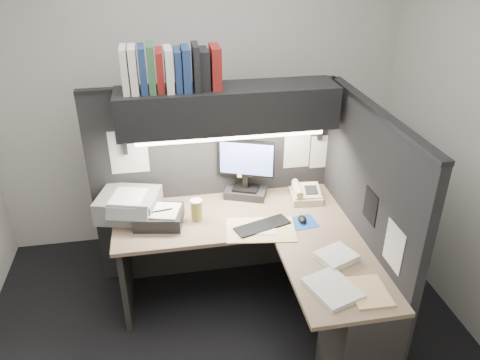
{
  "coord_description": "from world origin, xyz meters",
  "views": [
    {
      "loc": [
        -0.35,
        -2.36,
        2.59
      ],
      "look_at": [
        0.17,
        0.51,
        1.04
      ],
      "focal_mm": 35.0,
      "sensor_mm": 36.0,
      "label": 1
    }
  ],
  "objects_px": {
    "printer": "(129,205)",
    "overhead_shelf": "(228,108)",
    "keyboard": "(262,226)",
    "telephone": "(306,194)",
    "coffee_cup": "(197,211)",
    "notebook_stack": "(159,217)",
    "monitor": "(246,175)",
    "desk": "(290,289)"
  },
  "relations": [
    {
      "from": "printer",
      "to": "overhead_shelf",
      "type": "bearing_deg",
      "value": 19.61
    },
    {
      "from": "keyboard",
      "to": "telephone",
      "type": "bearing_deg",
      "value": 19.65
    },
    {
      "from": "coffee_cup",
      "to": "keyboard",
      "type": "bearing_deg",
      "value": -22.65
    },
    {
      "from": "keyboard",
      "to": "coffee_cup",
      "type": "bearing_deg",
      "value": 139.32
    },
    {
      "from": "overhead_shelf",
      "to": "printer",
      "type": "relative_size",
      "value": 3.65
    },
    {
      "from": "coffee_cup",
      "to": "printer",
      "type": "xyz_separation_m",
      "value": [
        -0.48,
        0.16,
        0.01
      ]
    },
    {
      "from": "telephone",
      "to": "printer",
      "type": "distance_m",
      "value": 1.36
    },
    {
      "from": "telephone",
      "to": "notebook_stack",
      "type": "height_order",
      "value": "notebook_stack"
    },
    {
      "from": "telephone",
      "to": "printer",
      "type": "bearing_deg",
      "value": -174.9
    },
    {
      "from": "overhead_shelf",
      "to": "notebook_stack",
      "type": "distance_m",
      "value": 0.92
    },
    {
      "from": "telephone",
      "to": "coffee_cup",
      "type": "bearing_deg",
      "value": -165.13
    },
    {
      "from": "monitor",
      "to": "printer",
      "type": "relative_size",
      "value": 1.13
    },
    {
      "from": "overhead_shelf",
      "to": "keyboard",
      "type": "distance_m",
      "value": 0.88
    },
    {
      "from": "printer",
      "to": "monitor",
      "type": "bearing_deg",
      "value": 23.15
    },
    {
      "from": "desk",
      "to": "coffee_cup",
      "type": "relative_size",
      "value": 11.15
    },
    {
      "from": "monitor",
      "to": "coffee_cup",
      "type": "height_order",
      "value": "monitor"
    },
    {
      "from": "coffee_cup",
      "to": "notebook_stack",
      "type": "distance_m",
      "value": 0.27
    },
    {
      "from": "desk",
      "to": "coffee_cup",
      "type": "height_order",
      "value": "coffee_cup"
    },
    {
      "from": "monitor",
      "to": "printer",
      "type": "height_order",
      "value": "monitor"
    },
    {
      "from": "monitor",
      "to": "keyboard",
      "type": "xyz_separation_m",
      "value": [
        0.03,
        -0.46,
        -0.18
      ]
    },
    {
      "from": "keyboard",
      "to": "notebook_stack",
      "type": "xyz_separation_m",
      "value": [
        -0.72,
        0.19,
        0.04
      ]
    },
    {
      "from": "desk",
      "to": "notebook_stack",
      "type": "height_order",
      "value": "notebook_stack"
    },
    {
      "from": "keyboard",
      "to": "printer",
      "type": "height_order",
      "value": "printer"
    },
    {
      "from": "keyboard",
      "to": "telephone",
      "type": "xyz_separation_m",
      "value": [
        0.42,
        0.33,
        0.04
      ]
    },
    {
      "from": "desk",
      "to": "printer",
      "type": "bearing_deg",
      "value": 146.49
    },
    {
      "from": "monitor",
      "to": "notebook_stack",
      "type": "distance_m",
      "value": 0.75
    },
    {
      "from": "telephone",
      "to": "printer",
      "type": "relative_size",
      "value": 0.56
    },
    {
      "from": "desk",
      "to": "overhead_shelf",
      "type": "distance_m",
      "value": 1.33
    },
    {
      "from": "desk",
      "to": "coffee_cup",
      "type": "distance_m",
      "value": 0.87
    },
    {
      "from": "printer",
      "to": "notebook_stack",
      "type": "height_order",
      "value": "printer"
    },
    {
      "from": "keyboard",
      "to": "telephone",
      "type": "distance_m",
      "value": 0.53
    },
    {
      "from": "desk",
      "to": "keyboard",
      "type": "height_order",
      "value": "keyboard"
    },
    {
      "from": "notebook_stack",
      "to": "monitor",
      "type": "bearing_deg",
      "value": 21.79
    },
    {
      "from": "desk",
      "to": "printer",
      "type": "height_order",
      "value": "printer"
    },
    {
      "from": "overhead_shelf",
      "to": "monitor",
      "type": "distance_m",
      "value": 0.6
    },
    {
      "from": "keyboard",
      "to": "coffee_cup",
      "type": "distance_m",
      "value": 0.49
    },
    {
      "from": "overhead_shelf",
      "to": "monitor",
      "type": "bearing_deg",
      "value": 24.56
    },
    {
      "from": "monitor",
      "to": "notebook_stack",
      "type": "bearing_deg",
      "value": -136.84
    },
    {
      "from": "keyboard",
      "to": "notebook_stack",
      "type": "distance_m",
      "value": 0.74
    },
    {
      "from": "telephone",
      "to": "coffee_cup",
      "type": "xyz_separation_m",
      "value": [
        -0.87,
        -0.14,
        0.03
      ]
    },
    {
      "from": "coffee_cup",
      "to": "notebook_stack",
      "type": "height_order",
      "value": "coffee_cup"
    },
    {
      "from": "desk",
      "to": "notebook_stack",
      "type": "bearing_deg",
      "value": 147.11
    }
  ]
}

